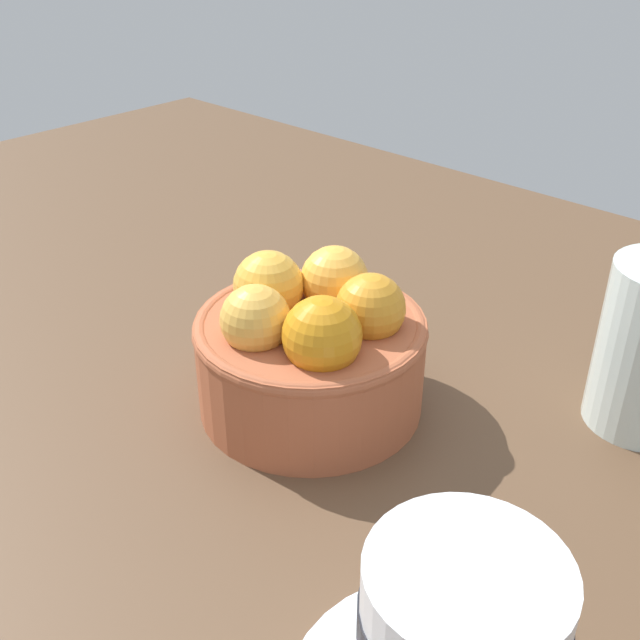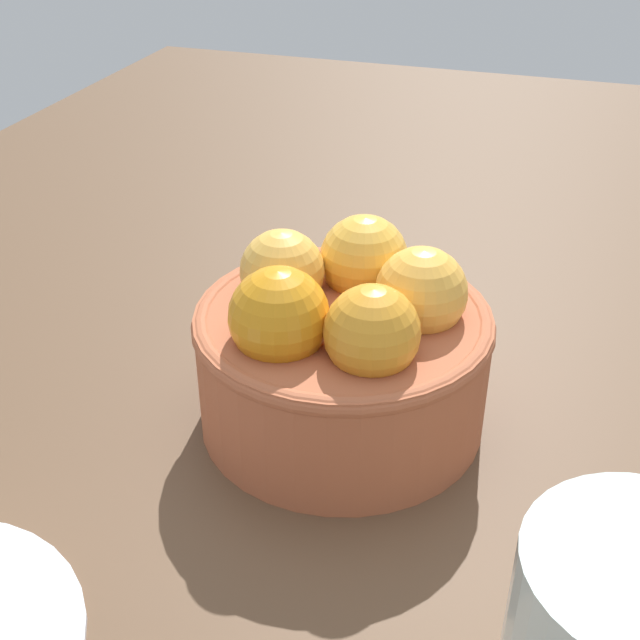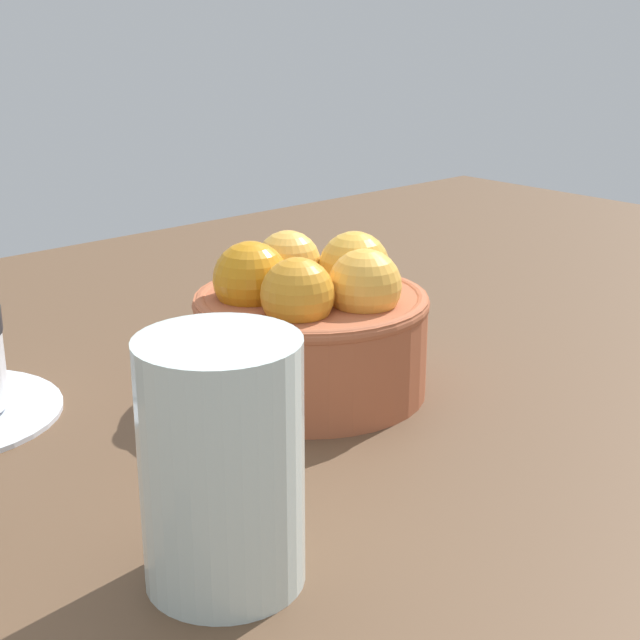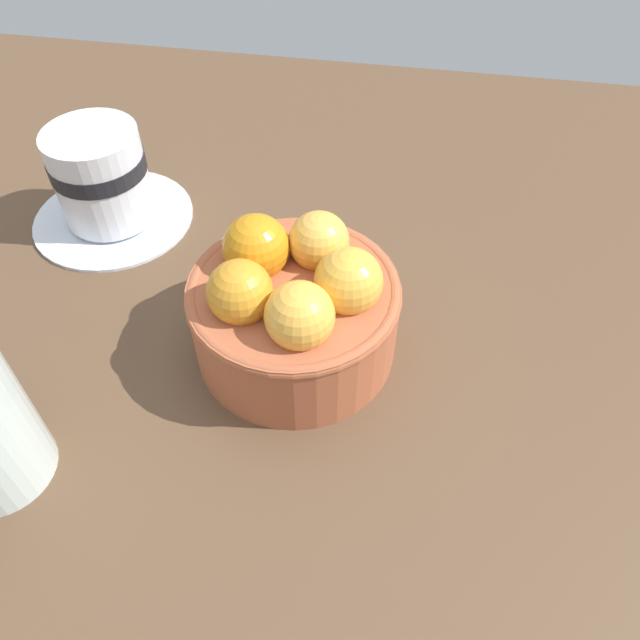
% 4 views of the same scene
% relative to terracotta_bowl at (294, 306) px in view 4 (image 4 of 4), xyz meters
% --- Properties ---
extents(ground_plane, '(1.36, 0.89, 0.04)m').
position_rel_terracotta_bowl_xyz_m(ground_plane, '(-0.00, 0.00, -0.06)').
color(ground_plane, brown).
extents(terracotta_bowl, '(0.14, 0.14, 0.10)m').
position_rel_terracotta_bowl_xyz_m(terracotta_bowl, '(0.00, 0.00, 0.00)').
color(terracotta_bowl, '#AD5938').
rests_on(terracotta_bowl, ground_plane).
extents(coffee_cup, '(0.14, 0.14, 0.09)m').
position_rel_terracotta_bowl_xyz_m(coffee_cup, '(0.19, -0.12, -0.00)').
color(coffee_cup, silver).
rests_on(coffee_cup, ground_plane).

